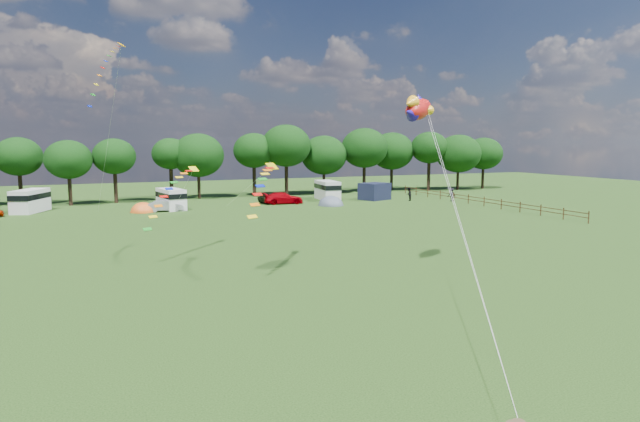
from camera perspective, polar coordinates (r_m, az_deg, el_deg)
name	(u,v)px	position (r m, az deg, el deg)	size (l,w,h in m)	color
ground_plane	(393,328)	(23.13, 7.82, -12.26)	(180.00, 180.00, 0.00)	black
tree_line	(225,152)	(75.56, -10.11, 6.18)	(102.98, 10.98, 10.27)	black
fence	(476,199)	(68.89, 16.31, 1.19)	(0.12, 33.12, 1.20)	#472D19
car_b	(166,206)	(62.54, -16.14, 0.54)	(1.36, 3.63, 1.28)	#A0A2A8
car_c	(283,198)	(67.58, -3.94, 1.38)	(2.03, 4.83, 1.45)	#A60009
car_d	(276,198)	(68.75, -4.76, 1.38)	(2.06, 4.55, 1.24)	black
campervan_b	(30,200)	(67.53, -28.52, 1.04)	(3.95, 5.61, 2.53)	silver
campervan_c	(171,198)	(64.19, -15.60, 1.31)	(3.05, 5.22, 2.40)	white
campervan_d	(327,190)	(72.38, 0.79, 2.30)	(2.66, 5.37, 2.55)	silver
tent_orange	(143,212)	(62.78, -18.36, -0.09)	(2.75, 3.01, 2.15)	orange
tent_greyblue	(331,205)	(65.75, 1.17, 0.61)	(3.14, 3.44, 2.34)	#515C6C
awning_navy	(374,191)	(72.73, 5.83, 2.10)	(3.61, 2.94, 2.26)	#171B35
fish_kite	(417,109)	(32.06, 10.30, 10.66)	(3.33, 2.77, 1.85)	red
streamer_kite_a	(109,63)	(47.81, -21.62, 14.48)	(3.24, 5.56, 5.74)	#FFB000
streamer_kite_b	(176,186)	(37.61, -15.15, 2.54)	(4.31, 4.58, 3.81)	#FFEF14
streamer_kite_c	(264,180)	(32.10, -5.94, 3.28)	(3.27, 4.93, 2.84)	#D9C508
walker_a	(409,194)	(71.75, 9.46, 1.77)	(0.86, 0.53, 1.77)	black
walker_b	(452,195)	(72.55, 13.86, 1.71)	(1.13, 0.52, 1.74)	black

